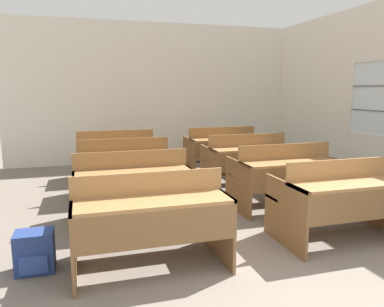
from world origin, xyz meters
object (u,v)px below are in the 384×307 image
object	(u,v)px
bench_back_left	(116,153)
schoolbag	(35,252)
bench_second_left	(132,185)
wastepaper_bin	(284,154)
bench_back_right	(222,148)
bench_second_right	(285,174)
bench_third_left	(124,165)
bench_front_left	(150,217)
bench_third_right	(248,159)
bench_front_right	(343,197)

from	to	relation	value
bench_back_left	schoolbag	bearing A→B (deg)	-106.96
bench_second_left	wastepaper_bin	bearing A→B (deg)	38.87
bench_back_right	bench_second_right	bearing A→B (deg)	-90.63
bench_second_right	bench_back_right	xyz separation A→B (m)	(0.03, 2.35, 0.00)
bench_third_left	bench_back_right	world-z (taller)	same
bench_front_left	bench_second_left	xyz separation A→B (m)	(-0.00, 1.18, 0.00)
bench_second_right	bench_third_right	distance (m)	1.16
bench_front_right	bench_back_right	distance (m)	3.49
schoolbag	bench_front_right	bearing A→B (deg)	-3.38
bench_second_right	schoolbag	size ratio (longest dim) A/B	3.73
bench_front_right	bench_back_right	xyz separation A→B (m)	(0.01, 3.49, 0.00)
bench_back_left	bench_front_left	bearing A→B (deg)	-90.45
bench_back_left	bench_back_right	world-z (taller)	same
bench_front_left	bench_back_left	bearing A→B (deg)	89.55
bench_second_left	bench_front_right	bearing A→B (deg)	-29.64
bench_second_left	schoolbag	distance (m)	1.41
bench_second_left	bench_back_left	xyz separation A→B (m)	(0.03, 2.32, 0.00)
bench_second_left	bench_second_right	bearing A→B (deg)	-0.34
bench_second_left	bench_third_left	xyz separation A→B (m)	(0.04, 1.17, 0.00)
bench_second_left	bench_third_right	world-z (taller)	same
bench_second_right	bench_front_left	bearing A→B (deg)	-149.71
bench_front_right	bench_third_right	bearing A→B (deg)	90.28
bench_third_left	bench_back_left	world-z (taller)	same
bench_back_left	bench_second_right	bearing A→B (deg)	-49.73
bench_front_right	schoolbag	xyz separation A→B (m)	(-3.00, 0.18, -0.29)
bench_back_right	schoolbag	size ratio (longest dim) A/B	3.73
bench_front_right	bench_back_left	world-z (taller)	same
wastepaper_bin	schoolbag	world-z (taller)	schoolbag
bench_front_left	schoolbag	size ratio (longest dim) A/B	3.73
bench_front_right	bench_back_left	xyz separation A→B (m)	(-1.99, 3.47, 0.00)
bench_second_right	schoolbag	distance (m)	3.15
bench_back_right	schoolbag	world-z (taller)	bench_back_right
bench_third_left	bench_third_right	world-z (taller)	same
bench_third_right	wastepaper_bin	bearing A→B (deg)	47.00
bench_front_left	bench_second_right	bearing A→B (deg)	30.29
bench_third_right	bench_back_left	bearing A→B (deg)	149.31
bench_third_right	bench_back_left	size ratio (longest dim) A/B	1.00
bench_front_left	schoolbag	bearing A→B (deg)	167.79
wastepaper_bin	schoolbag	xyz separation A→B (m)	(-4.76, -4.02, 0.03)
wastepaper_bin	bench_front_right	bearing A→B (deg)	-112.76
bench_third_right	bench_back_left	xyz separation A→B (m)	(-1.98, 1.18, 0.00)
bench_second_left	bench_back_left	distance (m)	2.32
bench_back_right	bench_third_right	bearing A→B (deg)	-91.11
bench_second_left	bench_back_left	bearing A→B (deg)	89.31
bench_back_right	wastepaper_bin	distance (m)	1.92
bench_back_right	wastepaper_bin	xyz separation A→B (m)	(1.75, 0.71, -0.32)
bench_second_right	schoolbag	xyz separation A→B (m)	(-2.98, -0.96, -0.29)
schoolbag	bench_second_right	bearing A→B (deg)	17.84
bench_second_left	bench_back_left	size ratio (longest dim) A/B	1.00
schoolbag	bench_second_left	bearing A→B (deg)	44.86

